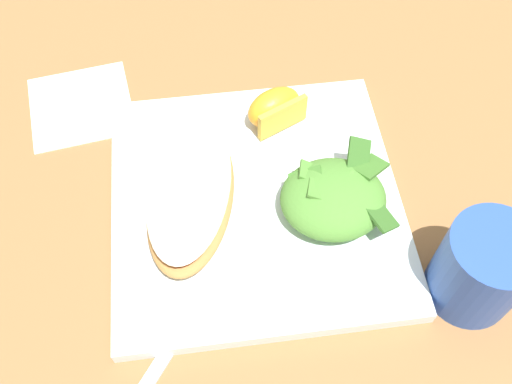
{
  "coord_description": "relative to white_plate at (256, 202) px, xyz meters",
  "views": [
    {
      "loc": [
        0.04,
        0.3,
        0.5
      ],
      "look_at": [
        0.0,
        0.0,
        0.03
      ],
      "focal_mm": 40.61,
      "sensor_mm": 36.0,
      "label": 1
    }
  ],
  "objects": [
    {
      "name": "ground",
      "position": [
        0.0,
        0.0,
        -0.01
      ],
      "size": [
        3.0,
        3.0,
        0.0
      ],
      "primitive_type": "plane",
      "color": "olive"
    },
    {
      "name": "white_plate",
      "position": [
        0.0,
        0.0,
        0.0
      ],
      "size": [
        0.28,
        0.28,
        0.02
      ],
      "primitive_type": "cube",
      "color": "silver",
      "rests_on": "ground"
    },
    {
      "name": "cheesy_pizza_bread",
      "position": [
        0.06,
        0.0,
        0.03
      ],
      "size": [
        0.11,
        0.18,
        0.04
      ],
      "color": "#B77F42",
      "rests_on": "white_plate"
    },
    {
      "name": "green_salad_pile",
      "position": [
        -0.07,
        0.02,
        0.03
      ],
      "size": [
        0.11,
        0.1,
        0.05
      ],
      "color": "#4C8433",
      "rests_on": "white_plate"
    },
    {
      "name": "orange_wedge_front",
      "position": [
        -0.03,
        -0.09,
        0.03
      ],
      "size": [
        0.07,
        0.06,
        0.04
      ],
      "color": "orange",
      "rests_on": "white_plate"
    },
    {
      "name": "paper_napkin",
      "position": [
        0.18,
        -0.16,
        -0.01
      ],
      "size": [
        0.12,
        0.12,
        0.0
      ],
      "primitive_type": "cube",
      "rotation": [
        0.0,
        0.0,
        0.14
      ],
      "color": "white",
      "rests_on": "ground"
    },
    {
      "name": "drinking_blue_cup",
      "position": [
        -0.18,
        0.11,
        0.04
      ],
      "size": [
        0.08,
        0.08,
        0.09
      ],
      "primitive_type": "cylinder",
      "color": "#284CA3",
      "rests_on": "ground"
    }
  ]
}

